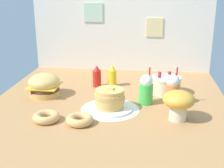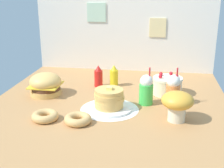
{
  "view_description": "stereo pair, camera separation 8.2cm",
  "coord_description": "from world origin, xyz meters",
  "px_view_note": "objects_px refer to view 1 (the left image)",
  "views": [
    {
      "loc": [
        0.32,
        -2.38,
        0.97
      ],
      "look_at": [
        0.02,
        0.02,
        0.17
      ],
      "focal_mm": 48.47,
      "sensor_mm": 36.0,
      "label": 1
    },
    {
      "loc": [
        0.4,
        -2.37,
        0.97
      ],
      "look_at": [
        0.02,
        0.02,
        0.17
      ],
      "focal_mm": 48.47,
      "sensor_mm": 36.0,
      "label": 2
    }
  ],
  "objects_px": {
    "cream_soda_cup": "(146,89)",
    "donut_chocolate": "(80,119)",
    "mustard_bottle": "(112,76)",
    "donut_pink_glaze": "(46,117)",
    "layer_cake": "(166,85)",
    "ketchup_bottle": "(97,77)",
    "pancake_stack": "(110,100)",
    "burger": "(44,85)",
    "mushroom_stool": "(178,102)",
    "orange_float_cup": "(173,89)"
  },
  "relations": [
    {
      "from": "cream_soda_cup",
      "to": "donut_chocolate",
      "type": "relative_size",
      "value": 1.61
    },
    {
      "from": "mustard_bottle",
      "to": "donut_pink_glaze",
      "type": "bearing_deg",
      "value": -114.11
    },
    {
      "from": "layer_cake",
      "to": "ketchup_bottle",
      "type": "distance_m",
      "value": 0.68
    },
    {
      "from": "ketchup_bottle",
      "to": "cream_soda_cup",
      "type": "height_order",
      "value": "cream_soda_cup"
    },
    {
      "from": "cream_soda_cup",
      "to": "donut_pink_glaze",
      "type": "distance_m",
      "value": 0.86
    },
    {
      "from": "pancake_stack",
      "to": "cream_soda_cup",
      "type": "xyz_separation_m",
      "value": [
        0.29,
        0.17,
        0.05
      ]
    },
    {
      "from": "burger",
      "to": "donut_chocolate",
      "type": "relative_size",
      "value": 1.43
    },
    {
      "from": "pancake_stack",
      "to": "donut_chocolate",
      "type": "bearing_deg",
      "value": -122.75
    },
    {
      "from": "layer_cake",
      "to": "cream_soda_cup",
      "type": "xyz_separation_m",
      "value": [
        -0.18,
        -0.27,
        0.04
      ]
    },
    {
      "from": "donut_chocolate",
      "to": "mushroom_stool",
      "type": "bearing_deg",
      "value": 12.39
    },
    {
      "from": "pancake_stack",
      "to": "donut_pink_glaze",
      "type": "bearing_deg",
      "value": -148.36
    },
    {
      "from": "cream_soda_cup",
      "to": "mushroom_stool",
      "type": "relative_size",
      "value": 1.36
    },
    {
      "from": "layer_cake",
      "to": "cream_soda_cup",
      "type": "distance_m",
      "value": 0.33
    },
    {
      "from": "orange_float_cup",
      "to": "donut_pink_glaze",
      "type": "bearing_deg",
      "value": -153.96
    },
    {
      "from": "donut_pink_glaze",
      "to": "mushroom_stool",
      "type": "height_order",
      "value": "mushroom_stool"
    },
    {
      "from": "mustard_bottle",
      "to": "donut_chocolate",
      "type": "distance_m",
      "value": 0.9
    },
    {
      "from": "donut_pink_glaze",
      "to": "donut_chocolate",
      "type": "xyz_separation_m",
      "value": [
        0.26,
        -0.01,
        0.0
      ]
    },
    {
      "from": "burger",
      "to": "ketchup_bottle",
      "type": "relative_size",
      "value": 1.33
    },
    {
      "from": "mustard_bottle",
      "to": "cream_soda_cup",
      "type": "distance_m",
      "value": 0.55
    },
    {
      "from": "layer_cake",
      "to": "cream_soda_cup",
      "type": "relative_size",
      "value": 0.83
    },
    {
      "from": "ketchup_bottle",
      "to": "orange_float_cup",
      "type": "relative_size",
      "value": 0.67
    },
    {
      "from": "mushroom_stool",
      "to": "mustard_bottle",
      "type": "bearing_deg",
      "value": 128.72
    },
    {
      "from": "burger",
      "to": "mushroom_stool",
      "type": "xyz_separation_m",
      "value": [
        1.17,
        -0.38,
        0.04
      ]
    },
    {
      "from": "burger",
      "to": "mustard_bottle",
      "type": "height_order",
      "value": "mustard_bottle"
    },
    {
      "from": "orange_float_cup",
      "to": "pancake_stack",
      "type": "bearing_deg",
      "value": -159.28
    },
    {
      "from": "mustard_bottle",
      "to": "burger",
      "type": "bearing_deg",
      "value": -149.3
    },
    {
      "from": "donut_pink_glaze",
      "to": "donut_chocolate",
      "type": "relative_size",
      "value": 1.0
    },
    {
      "from": "pancake_stack",
      "to": "ketchup_bottle",
      "type": "bearing_deg",
      "value": 109.91
    },
    {
      "from": "layer_cake",
      "to": "ketchup_bottle",
      "type": "bearing_deg",
      "value": 169.75
    },
    {
      "from": "donut_pink_glaze",
      "to": "orange_float_cup",
      "type": "bearing_deg",
      "value": 26.04
    },
    {
      "from": "ketchup_bottle",
      "to": "mustard_bottle",
      "type": "height_order",
      "value": "same"
    },
    {
      "from": "burger",
      "to": "mushroom_stool",
      "type": "bearing_deg",
      "value": -18.2
    },
    {
      "from": "layer_cake",
      "to": "donut_chocolate",
      "type": "distance_m",
      "value": 0.98
    },
    {
      "from": "orange_float_cup",
      "to": "mushroom_stool",
      "type": "bearing_deg",
      "value": -86.5
    },
    {
      "from": "layer_cake",
      "to": "mustard_bottle",
      "type": "bearing_deg",
      "value": 163.07
    },
    {
      "from": "pancake_stack",
      "to": "layer_cake",
      "type": "xyz_separation_m",
      "value": [
        0.47,
        0.44,
        0.0
      ]
    },
    {
      "from": "donut_chocolate",
      "to": "mushroom_stool",
      "type": "xyz_separation_m",
      "value": [
        0.72,
        0.16,
        0.11
      ]
    },
    {
      "from": "mustard_bottle",
      "to": "donut_chocolate",
      "type": "relative_size",
      "value": 1.08
    },
    {
      "from": "mustard_bottle",
      "to": "cream_soda_cup",
      "type": "xyz_separation_m",
      "value": [
        0.34,
        -0.43,
        0.03
      ]
    },
    {
      "from": "cream_soda_cup",
      "to": "mustard_bottle",
      "type": "bearing_deg",
      "value": 128.35
    },
    {
      "from": "ketchup_bottle",
      "to": "mustard_bottle",
      "type": "relative_size",
      "value": 1.0
    },
    {
      "from": "layer_cake",
      "to": "ketchup_bottle",
      "type": "height_order",
      "value": "ketchup_bottle"
    },
    {
      "from": "cream_soda_cup",
      "to": "donut_chocolate",
      "type": "height_order",
      "value": "cream_soda_cup"
    },
    {
      "from": "cream_soda_cup",
      "to": "donut_pink_glaze",
      "type": "relative_size",
      "value": 1.61
    },
    {
      "from": "cream_soda_cup",
      "to": "donut_pink_glaze",
      "type": "bearing_deg",
      "value": -148.87
    },
    {
      "from": "ketchup_bottle",
      "to": "mustard_bottle",
      "type": "bearing_deg",
      "value": 14.02
    },
    {
      "from": "pancake_stack",
      "to": "layer_cake",
      "type": "bearing_deg",
      "value": 43.05
    },
    {
      "from": "mustard_bottle",
      "to": "orange_float_cup",
      "type": "distance_m",
      "value": 0.69
    },
    {
      "from": "layer_cake",
      "to": "cream_soda_cup",
      "type": "height_order",
      "value": "cream_soda_cup"
    },
    {
      "from": "burger",
      "to": "mustard_bottle",
      "type": "xyz_separation_m",
      "value": [
        0.58,
        0.35,
        0.0
      ]
    }
  ]
}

